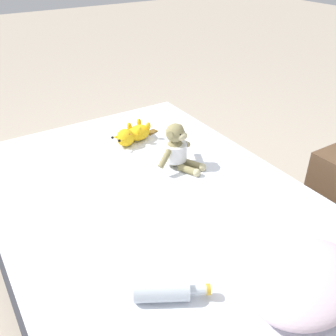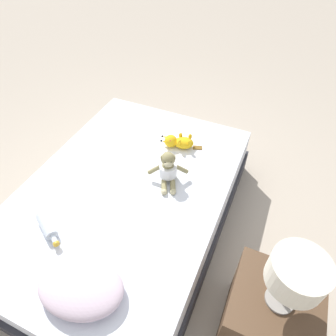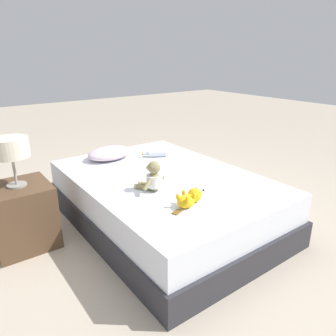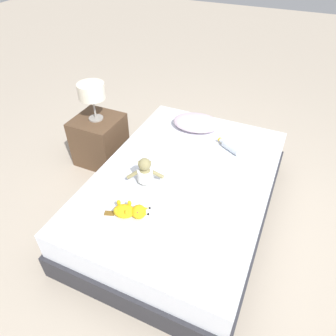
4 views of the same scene
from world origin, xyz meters
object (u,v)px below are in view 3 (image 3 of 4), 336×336
at_px(plush_monkey, 153,178).
at_px(glass_bottle, 156,153).
at_px(bed, 164,200).
at_px(plush_yellow_creature, 190,198).
at_px(pillow, 110,153).
at_px(nightstand, 22,216).
at_px(bedside_lamp, 11,149).

relative_size(plush_monkey, glass_bottle, 1.11).
height_order(bed, plush_yellow_creature, plush_yellow_creature).
xyz_separation_m(pillow, nightstand, (-0.93, -0.34, -0.25)).
bearing_deg(glass_bottle, plush_yellow_creature, -112.45).
height_order(pillow, plush_monkey, plush_monkey).
relative_size(nightstand, bedside_lamp, 1.36).
relative_size(glass_bottle, bedside_lamp, 0.66).
distance_m(pillow, bedside_lamp, 1.03).
relative_size(pillow, plush_monkey, 1.81).
bearing_deg(glass_bottle, nightstand, -175.16).
bearing_deg(pillow, bed, -77.32).
bearing_deg(pillow, nightstand, -159.98).
relative_size(pillow, glass_bottle, 2.02).
distance_m(plush_yellow_creature, glass_bottle, 1.11).
bearing_deg(plush_yellow_creature, glass_bottle, 67.55).
bearing_deg(plush_yellow_creature, pillow, 89.20).
xyz_separation_m(plush_yellow_creature, nightstand, (-0.91, 0.91, -0.24)).
xyz_separation_m(bed, plush_yellow_creature, (-0.18, -0.55, 0.27)).
bearing_deg(glass_bottle, bedside_lamp, -175.16).
distance_m(nightstand, bedside_lamp, 0.54).
bearing_deg(plush_monkey, glass_bottle, 53.89).
height_order(plush_monkey, plush_yellow_creature, plush_monkey).
bearing_deg(bedside_lamp, plush_yellow_creature, -45.21).
height_order(bed, bedside_lamp, bedside_lamp).
distance_m(bed, plush_monkey, 0.45).
bearing_deg(pillow, plush_monkey, -95.41).
bearing_deg(nightstand, plush_monkey, -33.77).
bearing_deg(plush_monkey, bed, 39.11).
distance_m(bed, plush_yellow_creature, 0.64).
height_order(glass_bottle, nightstand, glass_bottle).
bearing_deg(bed, pillow, 102.68).
bearing_deg(plush_yellow_creature, plush_monkey, 100.87).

